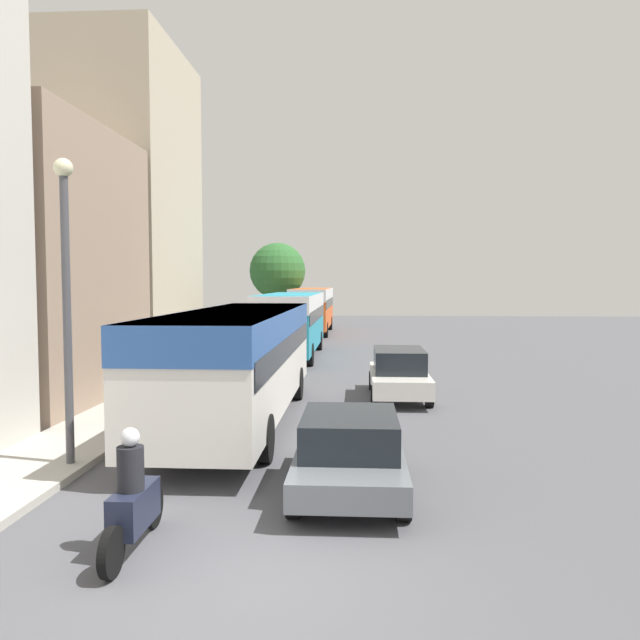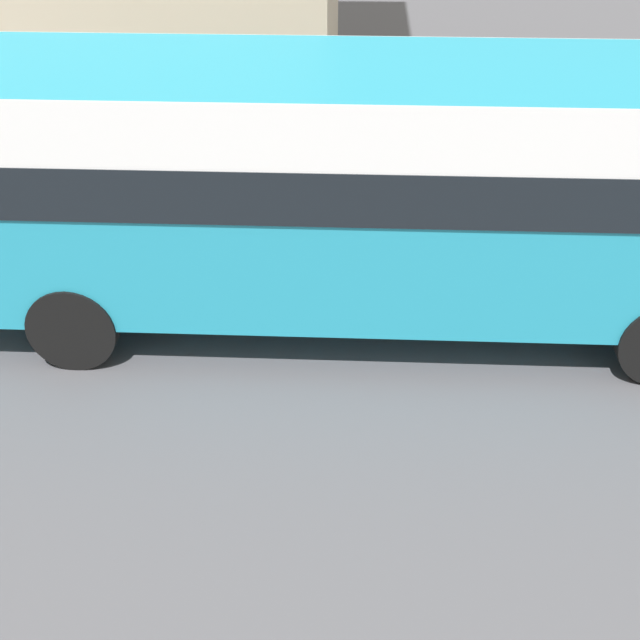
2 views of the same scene
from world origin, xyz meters
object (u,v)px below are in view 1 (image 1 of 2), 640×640
object	(u,v)px
car_crossing	(350,451)
bus_third_in_line	(313,304)
bus_lead	(239,350)
pedestrian_near_curb	(265,325)
bus_following	(291,316)
car_far_curb	(399,373)
motorcycle_behind_lead	(133,502)

from	to	relation	value
car_crossing	bus_third_in_line	bearing A→B (deg)	-84.69
bus_lead	pedestrian_near_curb	bearing A→B (deg)	96.92
bus_lead	bus_third_in_line	bearing A→B (deg)	90.38
bus_third_in_line	pedestrian_near_curb	world-z (taller)	bus_third_in_line
bus_lead	pedestrian_near_curb	size ratio (longest dim) A/B	6.55
bus_following	pedestrian_near_curb	distance (m)	8.28
car_far_curb	pedestrian_near_curb	size ratio (longest dim) A/B	2.68
bus_lead	car_far_curb	size ratio (longest dim) A/B	2.45
bus_following	motorcycle_behind_lead	bearing A→B (deg)	-89.47
bus_following	pedestrian_near_curb	bearing A→B (deg)	107.67
bus_third_in_line	motorcycle_behind_lead	world-z (taller)	bus_third_in_line
bus_lead	bus_following	distance (m)	14.34
bus_following	car_far_curb	size ratio (longest dim) A/B	2.29
motorcycle_behind_lead	bus_third_in_line	bearing A→B (deg)	90.31
bus_lead	car_far_curb	xyz separation A→B (m)	(4.35, 3.83, -1.11)
pedestrian_near_curb	bus_lead	bearing A→B (deg)	-83.08
bus_following	car_crossing	size ratio (longest dim) A/B	2.65
bus_third_in_line	car_crossing	distance (m)	33.69
motorcycle_behind_lead	bus_lead	bearing A→B (deg)	90.05
bus_third_in_line	motorcycle_behind_lead	bearing A→B (deg)	-89.69
car_crossing	car_far_curb	xyz separation A→B (m)	(1.43, 8.95, 0.08)
motorcycle_behind_lead	car_far_curb	distance (m)	12.32
bus_third_in_line	car_far_curb	distance (m)	25.02
bus_third_in_line	car_far_curb	world-z (taller)	bus_third_in_line
car_far_curb	car_crossing	bearing A→B (deg)	-99.07
car_far_curb	bus_third_in_line	bearing A→B (deg)	100.48
car_crossing	bus_following	bearing A→B (deg)	-80.90
motorcycle_behind_lead	car_far_curb	world-z (taller)	motorcycle_behind_lead
bus_following	car_crossing	xyz separation A→B (m)	(3.12, -19.46, -1.28)
bus_lead	motorcycle_behind_lead	xyz separation A→B (m)	(0.01, -7.70, -1.24)
bus_following	bus_third_in_line	bearing A→B (deg)	89.98
bus_following	pedestrian_near_curb	size ratio (longest dim) A/B	6.13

